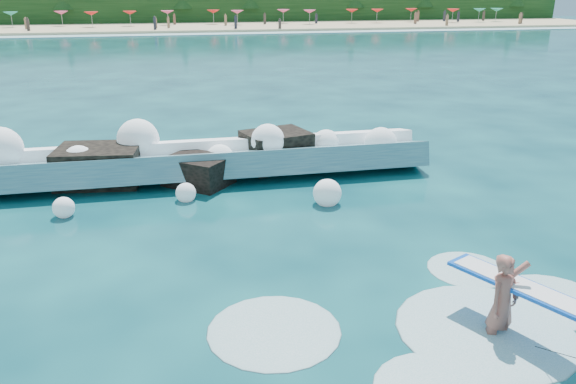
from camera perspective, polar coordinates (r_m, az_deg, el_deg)
The scene contains 11 objects.
ground at distance 11.83m, azimuth -5.14°, elevation -9.28°, with size 200.00×200.00×0.00m, color #062A37.
beach at distance 88.44m, azimuth -11.86°, elevation 16.06°, with size 140.00×20.00×0.40m, color tan.
wet_band at distance 77.48m, azimuth -11.71°, elevation 15.44°, with size 140.00×5.00×0.08m, color silver.
treeline at distance 98.31m, azimuth -12.07°, elevation 17.75°, with size 140.00×4.00×5.00m, color black.
breaking_wave at distance 18.33m, azimuth -11.08°, elevation 2.90°, with size 16.09×2.59×1.39m.
rock_cluster at distance 18.34m, azimuth -10.44°, elevation 2.87°, with size 8.27×3.43×1.45m.
surfer_with_board at distance 10.60m, azimuth 21.27°, elevation -10.18°, with size 1.63×2.97×1.85m.
wave_spray at distance 18.10m, azimuth -11.46°, elevation 4.14°, with size 14.86×5.01×1.97m.
surf_foam at distance 10.91m, azimuth 17.03°, elevation -12.94°, with size 8.72×5.35×0.16m.
beach_umbrellas at distance 89.84m, azimuth -11.87°, elevation 17.43°, with size 110.38×5.90×0.50m.
beachgoers at distance 85.64m, azimuth -12.11°, elevation 16.54°, with size 101.80×11.06×1.94m.
Camera 1 is at (-1.14, -10.25, 5.78)m, focal length 35.00 mm.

